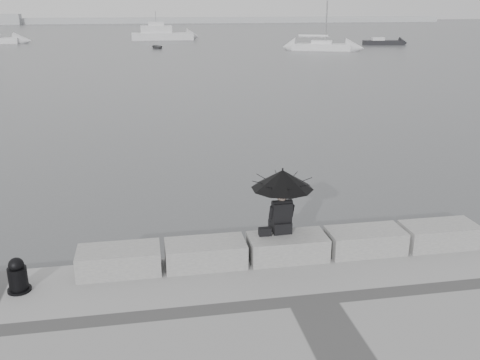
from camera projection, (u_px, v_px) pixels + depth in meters
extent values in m
plane|color=#4D4F52|center=(281.00, 270.00, 11.67)|extent=(360.00, 360.00, 0.00)
cube|color=gray|center=(119.00, 261.00, 10.44)|extent=(1.60, 0.80, 0.50)
cube|color=gray|center=(206.00, 254.00, 10.73)|extent=(1.60, 0.80, 0.50)
cube|color=gray|center=(287.00, 247.00, 11.01)|extent=(1.60, 0.80, 0.50)
cube|color=gray|center=(365.00, 241.00, 11.30)|extent=(1.60, 0.80, 0.50)
cube|color=gray|center=(439.00, 235.00, 11.59)|extent=(1.60, 0.80, 0.50)
sphere|color=#726056|center=(282.00, 196.00, 10.91)|extent=(0.21, 0.21, 0.21)
cylinder|color=black|center=(282.00, 193.00, 10.88)|extent=(0.02, 0.02, 1.00)
cone|color=black|center=(282.00, 179.00, 10.78)|extent=(1.28, 1.28, 0.39)
sphere|color=black|center=(283.00, 169.00, 10.72)|extent=(0.04, 0.04, 0.04)
cube|color=black|center=(265.00, 232.00, 10.95)|extent=(0.25, 0.15, 0.16)
cylinder|color=black|center=(20.00, 290.00, 9.81)|extent=(0.43, 0.43, 0.06)
cylinder|color=black|center=(18.00, 280.00, 9.75)|extent=(0.34, 0.34, 0.48)
sphere|color=black|center=(16.00, 265.00, 9.65)|extent=(0.28, 0.28, 0.28)
cube|color=#AEB1B4|center=(149.00, 20.00, 156.21)|extent=(180.00, 6.00, 1.60)
cube|color=silver|center=(321.00, 47.00, 66.12)|extent=(7.54, 4.99, 0.90)
cube|color=silver|center=(322.00, 42.00, 65.93)|extent=(2.93, 2.45, 0.50)
cylinder|color=gray|center=(322.00, 37.00, 65.73)|extent=(3.76, 1.65, 0.10)
cube|color=silver|center=(163.00, 37.00, 84.88)|extent=(9.69, 2.90, 1.20)
cube|color=silver|center=(162.00, 30.00, 84.53)|extent=(4.85, 2.25, 1.20)
cube|color=silver|center=(162.00, 24.00, 84.25)|extent=(2.43, 1.63, 0.60)
cylinder|color=gray|center=(162.00, 16.00, 83.90)|extent=(0.08, 0.08, 1.60)
cube|color=black|center=(383.00, 43.00, 75.08)|extent=(5.81, 2.50, 0.70)
cube|color=silver|center=(384.00, 39.00, 74.92)|extent=(1.86, 1.46, 0.50)
imported|color=gray|center=(157.00, 47.00, 68.91)|extent=(2.98, 1.89, 0.47)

